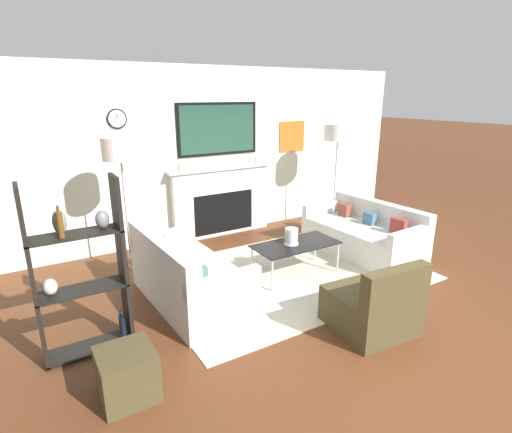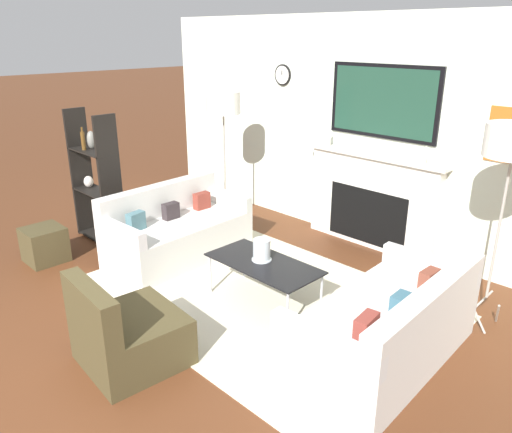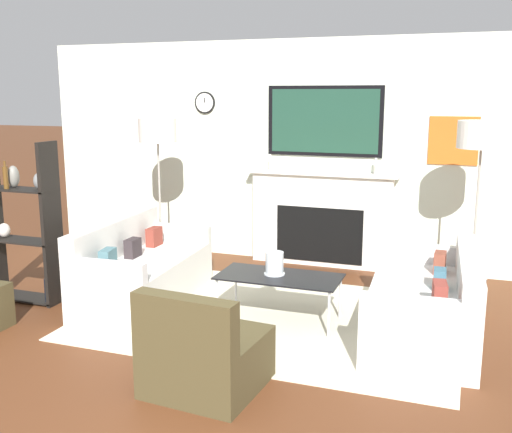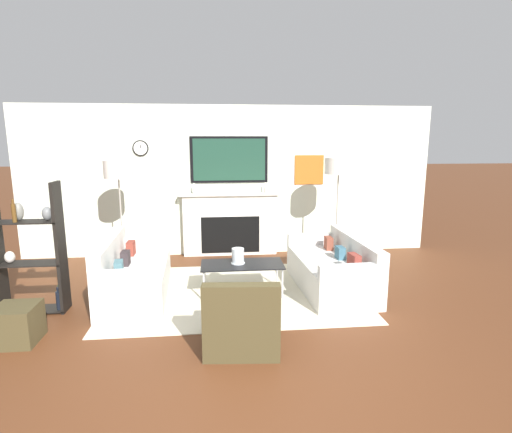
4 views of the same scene
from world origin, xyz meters
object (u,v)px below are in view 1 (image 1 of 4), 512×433
at_px(couch_right, 364,236).
at_px(coffee_table, 296,246).
at_px(floor_lamp_right, 338,134).
at_px(shelf_unit, 80,272).
at_px(ottoman, 127,374).
at_px(couch_left, 187,278).
at_px(armchair, 374,307).
at_px(floor_lamp_left, 120,151).
at_px(hurricane_candle, 291,237).

height_order(couch_right, coffee_table, couch_right).
height_order(floor_lamp_right, shelf_unit, floor_lamp_right).
height_order(coffee_table, ottoman, coffee_table).
bearing_deg(shelf_unit, couch_right, 5.38).
height_order(couch_left, ottoman, couch_left).
height_order(couch_left, couch_right, couch_left).
bearing_deg(shelf_unit, armchair, -24.31).
xyz_separation_m(coffee_table, floor_lamp_left, (-1.83, 1.13, 1.22)).
relative_size(couch_right, armchair, 2.18).
bearing_deg(couch_left, floor_lamp_left, 108.14).
distance_m(armchair, floor_lamp_left, 3.38).
height_order(coffee_table, hurricane_candle, hurricane_candle).
distance_m(armchair, hurricane_candle, 1.48).
height_order(armchair, ottoman, armchair).
bearing_deg(floor_lamp_left, coffee_table, -31.74).
relative_size(coffee_table, ottoman, 2.66).
relative_size(couch_left, floor_lamp_left, 0.93).
bearing_deg(floor_lamp_right, couch_left, -161.10).
bearing_deg(ottoman, coffee_table, 24.11).
xyz_separation_m(coffee_table, shelf_unit, (-2.59, -0.30, 0.39)).
bearing_deg(couch_right, shelf_unit, -174.62).
height_order(floor_lamp_left, floor_lamp_right, floor_lamp_right).
xyz_separation_m(armchair, coffee_table, (0.10, 1.43, 0.15)).
xyz_separation_m(coffee_table, hurricane_candle, (-0.06, 0.03, 0.12)).
height_order(couch_right, armchair, armchair).
bearing_deg(ottoman, shelf_unit, 100.75).
xyz_separation_m(coffee_table, floor_lamp_right, (1.66, 1.13, 1.25)).
height_order(armchair, floor_lamp_left, floor_lamp_left).
distance_m(armchair, shelf_unit, 2.78).
relative_size(floor_lamp_left, shelf_unit, 1.11).
distance_m(hurricane_candle, shelf_unit, 2.57).
xyz_separation_m(couch_right, coffee_table, (-1.30, -0.06, 0.13)).
distance_m(floor_lamp_left, ottoman, 2.71).
relative_size(coffee_table, floor_lamp_right, 0.62).
height_order(hurricane_candle, ottoman, hurricane_candle).
height_order(coffee_table, floor_lamp_right, floor_lamp_right).
bearing_deg(hurricane_candle, shelf_unit, -172.52).
bearing_deg(hurricane_candle, coffee_table, -27.16).
height_order(couch_left, floor_lamp_right, floor_lamp_right).
bearing_deg(coffee_table, couch_right, 2.75).
relative_size(floor_lamp_left, floor_lamp_right, 0.99).
xyz_separation_m(couch_right, hurricane_candle, (-1.36, -0.03, 0.25)).
xyz_separation_m(floor_lamp_right, shelf_unit, (-4.24, -1.44, -0.86)).
bearing_deg(ottoman, floor_lamp_right, 28.50).
bearing_deg(couch_right, ottoman, -162.84).
bearing_deg(floor_lamp_left, armchair, -55.97).
relative_size(floor_lamp_right, shelf_unit, 1.12).
bearing_deg(floor_lamp_left, hurricane_candle, -31.88).
distance_m(coffee_table, ottoman, 2.68).
distance_m(hurricane_candle, ottoman, 2.65).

